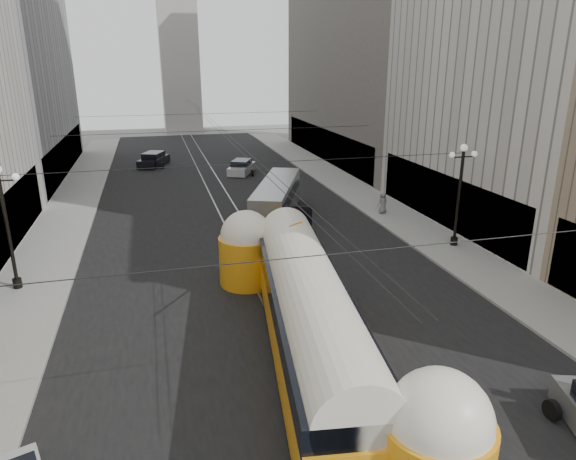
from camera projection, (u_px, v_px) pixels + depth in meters
road at (223, 202)px, 42.74m from camera, size 20.00×85.00×0.02m
sidewalk_left at (75, 201)px, 43.01m from camera, size 4.00×72.00×0.15m
sidewalk_right at (344, 184)px, 48.85m from camera, size 4.00×72.00×0.15m
rail_left at (214, 203)px, 42.56m from camera, size 0.12×85.00×0.04m
rail_right at (232, 202)px, 42.93m from camera, size 0.12×85.00×0.04m
building_right_far at (378, 13)px, 56.73m from camera, size 12.60×32.60×32.60m
distant_tower at (178, 36)px, 81.66m from camera, size 6.00×6.00×31.36m
lamppost_left_mid at (6, 221)px, 25.19m from camera, size 1.86×0.44×6.37m
lamppost_right_mid at (459, 190)px, 31.32m from camera, size 1.86×0.44×6.37m
catenary at (224, 133)px, 40.00m from camera, size 25.00×72.00×0.23m
streetcar at (309, 312)px, 19.84m from camera, size 5.00×18.25×4.03m
city_bus at (277, 199)px, 38.07m from camera, size 6.13×11.19×2.74m
sedan_white_far at (242, 167)px, 53.55m from camera, size 3.62×4.93×1.44m
sedan_dark_far at (154, 160)px, 57.38m from camera, size 3.75×5.32×1.55m
pedestrian_sidewalk_right at (383, 203)px, 38.95m from camera, size 0.91×0.68×1.66m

